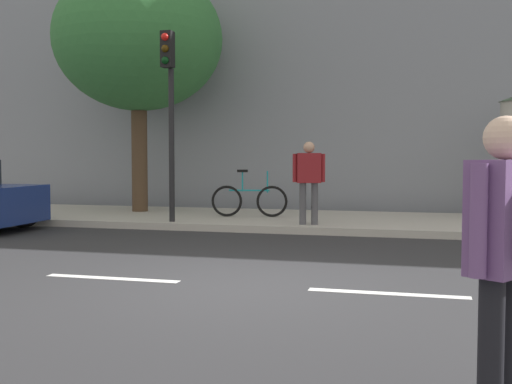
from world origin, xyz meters
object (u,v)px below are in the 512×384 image
traffic_light (169,94)px  pedestrian_with_backpack (309,175)px  street_tree (138,40)px  bicycle_leaning (249,200)px  pedestrian_in_light_jacket (507,244)px

traffic_light → pedestrian_with_backpack: 3.40m
traffic_light → street_tree: street_tree is taller
traffic_light → bicycle_leaning: 3.09m
pedestrian_in_light_jacket → pedestrian_with_backpack: (-2.71, 8.98, 0.09)m
traffic_light → pedestrian_with_backpack: bearing=5.3°
street_tree → bicycle_leaning: size_ratio=3.49×
street_tree → bicycle_leaning: street_tree is taller
traffic_light → pedestrian_in_light_jacket: traffic_light is taller
pedestrian_with_backpack → pedestrian_in_light_jacket: bearing=-73.2°
street_tree → traffic_light: bearing=-52.1°
bicycle_leaning → street_tree: bearing=167.0°
street_tree → bicycle_leaning: 5.05m
pedestrian_with_backpack → bicycle_leaning: bearing=141.4°
pedestrian_in_light_jacket → traffic_light: bearing=123.0°
street_tree → pedestrian_with_backpack: (4.71, -2.01, -3.32)m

